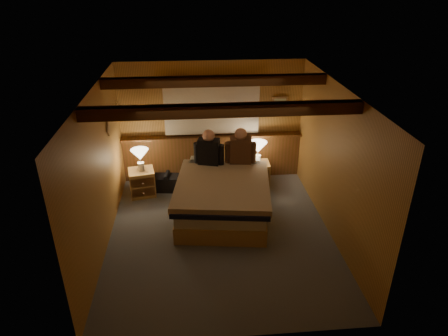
{
  "coord_description": "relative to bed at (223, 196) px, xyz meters",
  "views": [
    {
      "loc": [
        -0.42,
        -5.42,
        3.89
      ],
      "look_at": [
        0.1,
        0.4,
        1.0
      ],
      "focal_mm": 32.0,
      "sensor_mm": 36.0,
      "label": 1
    }
  ],
  "objects": [
    {
      "name": "lamp_right",
      "position": [
        0.77,
        0.99,
        0.45
      ],
      "size": [
        0.35,
        0.35,
        0.45
      ],
      "color": "white",
      "rests_on": "nightstand_right"
    },
    {
      "name": "curtain_window",
      "position": [
        -0.09,
        1.44,
        1.17
      ],
      "size": [
        2.18,
        0.09,
        1.11
      ],
      "color": "#4D2913",
      "rests_on": "wall_back"
    },
    {
      "name": "coat_rail",
      "position": [
        -1.81,
        0.98,
        1.31
      ],
      "size": [
        0.05,
        0.55,
        0.24
      ],
      "color": "silver",
      "rests_on": "wall_left"
    },
    {
      "name": "wall_front",
      "position": [
        -0.09,
        -2.69,
        0.84
      ],
      "size": [
        3.6,
        0.0,
        3.6
      ],
      "primitive_type": "plane",
      "rotation": [
        -1.57,
        0.0,
        0.0
      ],
      "color": "#C28D45",
      "rests_on": "floor"
    },
    {
      "name": "wall_back",
      "position": [
        -0.09,
        1.51,
        0.84
      ],
      "size": [
        3.6,
        0.0,
        3.6
      ],
      "primitive_type": "plane",
      "rotation": [
        1.57,
        0.0,
        0.0
      ],
      "color": "#C28D45",
      "rests_on": "floor"
    },
    {
      "name": "floor",
      "position": [
        -0.09,
        -0.59,
        -0.36
      ],
      "size": [
        4.2,
        4.2,
        0.0
      ],
      "primitive_type": "plane",
      "color": "#545A64",
      "rests_on": "ground"
    },
    {
      "name": "person_right",
      "position": [
        0.38,
        0.66,
        0.61
      ],
      "size": [
        0.58,
        0.27,
        0.7
      ],
      "rotation": [
        0.0,
        0.0,
        -0.12
      ],
      "color": "#4F301F",
      "rests_on": "bed"
    },
    {
      "name": "wall_left",
      "position": [
        -1.89,
        -0.59,
        0.84
      ],
      "size": [
        0.0,
        4.2,
        4.2
      ],
      "primitive_type": "plane",
      "rotation": [
        1.57,
        0.0,
        1.57
      ],
      "color": "#C28D45",
      "rests_on": "floor"
    },
    {
      "name": "duffel_bag",
      "position": [
        -1.02,
        0.95,
        -0.2
      ],
      "size": [
        0.54,
        0.36,
        0.36
      ],
      "rotation": [
        0.0,
        0.0,
        -0.12
      ],
      "color": "black",
      "rests_on": "floor"
    },
    {
      "name": "framed_print",
      "position": [
        1.26,
        1.49,
        1.19
      ],
      "size": [
        0.3,
        0.04,
        0.25
      ],
      "color": "#A37E51",
      "rests_on": "wall_back"
    },
    {
      "name": "wainscot",
      "position": [
        -0.09,
        1.44,
        0.13
      ],
      "size": [
        3.6,
        0.23,
        0.94
      ],
      "color": "brown",
      "rests_on": "wall_back"
    },
    {
      "name": "person_left",
      "position": [
        -0.2,
        0.67,
        0.6
      ],
      "size": [
        0.55,
        0.32,
        0.69
      ],
      "rotation": [
        0.0,
        0.0,
        -0.27
      ],
      "color": "black",
      "rests_on": "bed"
    },
    {
      "name": "ceiling_beams",
      "position": [
        -0.09,
        -0.44,
        1.95
      ],
      "size": [
        3.6,
        1.65,
        0.16
      ],
      "color": "#4D2913",
      "rests_on": "ceiling"
    },
    {
      "name": "lamp_left",
      "position": [
        -1.47,
        0.81,
        0.46
      ],
      "size": [
        0.33,
        0.33,
        0.43
      ],
      "color": "white",
      "rests_on": "nightstand_left"
    },
    {
      "name": "nightstand_right",
      "position": [
        0.79,
        1.0,
        -0.11
      ],
      "size": [
        0.45,
        0.41,
        0.49
      ],
      "rotation": [
        0.0,
        0.0,
        -0.02
      ],
      "color": "#B3814C",
      "rests_on": "floor"
    },
    {
      "name": "bed",
      "position": [
        0.0,
        0.0,
        0.0
      ],
      "size": [
        1.79,
        2.19,
        0.68
      ],
      "rotation": [
        0.0,
        0.0,
        -0.13
      ],
      "color": "#B3814C",
      "rests_on": "floor"
    },
    {
      "name": "ceiling",
      "position": [
        -0.09,
        -0.59,
        2.04
      ],
      "size": [
        4.2,
        4.2,
        0.0
      ],
      "primitive_type": "plane",
      "rotation": [
        3.14,
        0.0,
        0.0
      ],
      "color": "tan",
      "rests_on": "wall_back"
    },
    {
      "name": "wall_right",
      "position": [
        1.71,
        -0.59,
        0.84
      ],
      "size": [
        0.0,
        4.2,
        4.2
      ],
      "primitive_type": "plane",
      "rotation": [
        1.57,
        0.0,
        -1.57
      ],
      "color": "#C28D45",
      "rests_on": "floor"
    },
    {
      "name": "nightstand_left",
      "position": [
        -1.48,
        0.81,
        -0.1
      ],
      "size": [
        0.54,
        0.5,
        0.52
      ],
      "rotation": [
        0.0,
        0.0,
        0.18
      ],
      "color": "#B3814C",
      "rests_on": "floor"
    }
  ]
}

